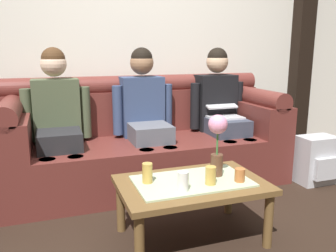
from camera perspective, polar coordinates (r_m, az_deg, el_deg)
ground_plane at (r=2.29m, az=4.80°, el=-19.04°), size 14.00×14.00×0.00m
back_wall_patterned at (r=3.59m, az=-6.34°, el=16.35°), size 6.00×0.12×2.90m
timber_pillar at (r=4.39m, az=21.27°, el=14.87°), size 0.20×0.20×2.90m
couch at (r=3.17m, az=-3.71°, el=-2.80°), size 2.48×0.88×0.96m
person_left at (r=3.00m, az=-17.75°, el=1.47°), size 0.56×0.67×1.22m
person_middle at (r=3.11m, az=-3.76°, el=2.39°), size 0.56×0.67×1.22m
person_right at (r=3.38m, az=8.63°, el=3.08°), size 0.56×0.67×1.22m
coffee_table at (r=2.22m, az=3.93°, el=-10.29°), size 0.91×0.59×0.40m
flower_vase at (r=2.22m, az=8.14°, el=-1.95°), size 0.12×0.12×0.40m
cup_near_left at (r=2.02m, az=2.50°, el=-9.07°), size 0.06×0.06×0.11m
cup_near_right at (r=2.21m, az=11.73°, el=-7.91°), size 0.06×0.06×0.08m
cup_far_center at (r=2.14m, az=-3.42°, el=-7.73°), size 0.06×0.06×0.12m
cup_far_left at (r=2.13m, az=7.01°, el=-8.06°), size 0.07×0.07×0.11m
backpack_right at (r=3.44m, az=23.27°, el=-5.20°), size 0.34×0.27×0.44m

